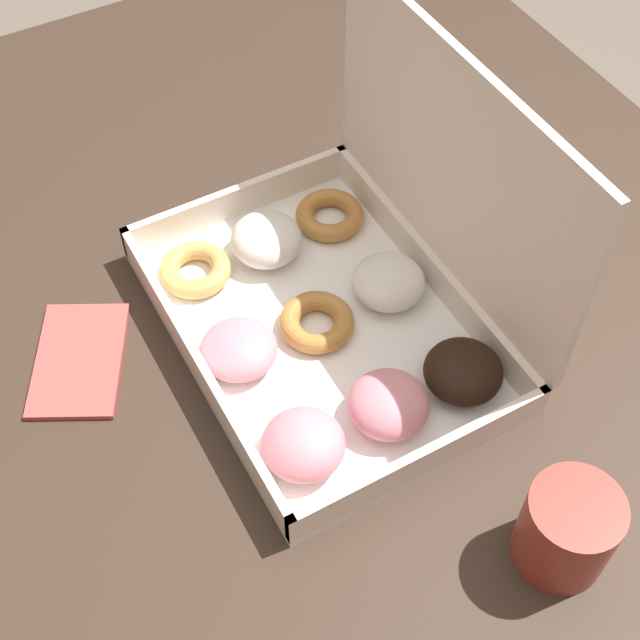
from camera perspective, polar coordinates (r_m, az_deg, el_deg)
name	(u,v)px	position (r m, az deg, el deg)	size (l,w,h in m)	color
ground_plane	(322,599)	(1.56, 0.16, -17.42)	(8.00, 8.00, 0.00)	#6B6054
dining_table	(324,369)	(0.95, 0.25, -3.13)	(1.21, 0.97, 0.78)	#38281E
donut_box	(350,295)	(0.83, 1.94, 1.59)	(0.36, 0.27, 0.27)	white
coffee_mug	(567,529)	(0.74, 15.55, -12.76)	(0.08, 0.08, 0.08)	#A3382D
paper_napkin	(79,360)	(0.87, -15.17, -2.46)	(0.15, 0.13, 0.01)	#CC4C47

